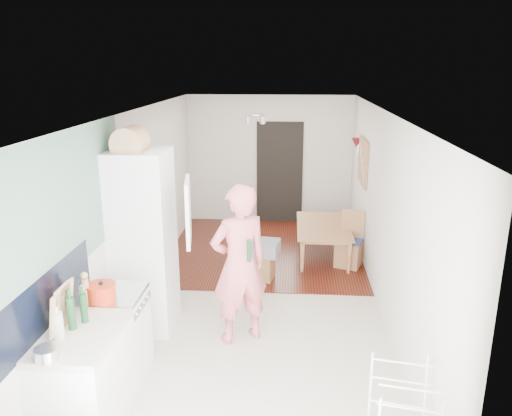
# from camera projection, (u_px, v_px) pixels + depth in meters

# --- Properties ---
(room_shell) EXTENTS (3.20, 7.00, 2.50)m
(room_shell) POSITION_uv_depth(u_px,v_px,m) (257.00, 211.00, 6.39)
(room_shell) COLOR beige
(room_shell) RESTS_ON ground
(floor) EXTENTS (3.20, 7.00, 0.01)m
(floor) POSITION_uv_depth(u_px,v_px,m) (257.00, 299.00, 6.74)
(floor) COLOR beige
(floor) RESTS_ON ground
(wood_floor_overlay) EXTENTS (3.20, 3.30, 0.01)m
(wood_floor_overlay) POSITION_uv_depth(u_px,v_px,m) (265.00, 250.00, 8.51)
(wood_floor_overlay) COLOR #522215
(wood_floor_overlay) RESTS_ON room_shell
(sage_wall_panel) EXTENTS (0.02, 3.00, 1.30)m
(sage_wall_panel) POSITION_uv_depth(u_px,v_px,m) (62.00, 206.00, 4.42)
(sage_wall_panel) COLOR slate
(sage_wall_panel) RESTS_ON room_shell
(tile_splashback) EXTENTS (0.02, 1.90, 0.50)m
(tile_splashback) POSITION_uv_depth(u_px,v_px,m) (42.00, 307.00, 4.09)
(tile_splashback) COLOR black
(tile_splashback) RESTS_ON room_shell
(doorway_recess) EXTENTS (0.90, 0.04, 2.00)m
(doorway_recess) POSITION_uv_depth(u_px,v_px,m) (280.00, 173.00, 9.78)
(doorway_recess) COLOR black
(doorway_recess) RESTS_ON room_shell
(base_cabinet) EXTENTS (0.60, 0.90, 0.86)m
(base_cabinet) POSITION_uv_depth(u_px,v_px,m) (85.00, 384.00, 4.27)
(base_cabinet) COLOR white
(base_cabinet) RESTS_ON room_shell
(worktop) EXTENTS (0.62, 0.92, 0.06)m
(worktop) POSITION_uv_depth(u_px,v_px,m) (79.00, 336.00, 4.14)
(worktop) COLOR beige
(worktop) RESTS_ON room_shell
(range_cooker) EXTENTS (0.60, 0.60, 0.88)m
(range_cooker) POSITION_uv_depth(u_px,v_px,m) (115.00, 337.00, 4.99)
(range_cooker) COLOR white
(range_cooker) RESTS_ON room_shell
(cooker_top) EXTENTS (0.60, 0.60, 0.04)m
(cooker_top) POSITION_uv_depth(u_px,v_px,m) (111.00, 295.00, 4.86)
(cooker_top) COLOR silver
(cooker_top) RESTS_ON room_shell
(fridge_housing) EXTENTS (0.66, 0.66, 2.15)m
(fridge_housing) POSITION_uv_depth(u_px,v_px,m) (143.00, 242.00, 5.79)
(fridge_housing) COLOR white
(fridge_housing) RESTS_ON room_shell
(fridge_door) EXTENTS (0.14, 0.56, 0.70)m
(fridge_door) POSITION_uv_depth(u_px,v_px,m) (188.00, 211.00, 5.32)
(fridge_door) COLOR white
(fridge_door) RESTS_ON room_shell
(fridge_interior) EXTENTS (0.02, 0.52, 0.66)m
(fridge_interior) POSITION_uv_depth(u_px,v_px,m) (167.00, 203.00, 5.63)
(fridge_interior) COLOR white
(fridge_interior) RESTS_ON room_shell
(pinboard) EXTENTS (0.03, 0.90, 0.70)m
(pinboard) POSITION_uv_depth(u_px,v_px,m) (363.00, 161.00, 8.02)
(pinboard) COLOR tan
(pinboard) RESTS_ON room_shell
(pinboard_frame) EXTENTS (0.00, 0.94, 0.74)m
(pinboard_frame) POSITION_uv_depth(u_px,v_px,m) (362.00, 161.00, 8.02)
(pinboard_frame) COLOR #A47544
(pinboard_frame) RESTS_ON room_shell
(wall_sconce) EXTENTS (0.18, 0.18, 0.16)m
(wall_sconce) POSITION_uv_depth(u_px,v_px,m) (356.00, 143.00, 8.59)
(wall_sconce) COLOR maroon
(wall_sconce) RESTS_ON room_shell
(person) EXTENTS (0.95, 0.84, 2.17)m
(person) POSITION_uv_depth(u_px,v_px,m) (239.00, 251.00, 5.48)
(person) COLOR #EC7073
(person) RESTS_ON floor
(dining_table) EXTENTS (0.73, 1.30, 0.46)m
(dining_table) POSITION_uv_depth(u_px,v_px,m) (325.00, 243.00, 8.18)
(dining_table) COLOR #A47544
(dining_table) RESTS_ON floor
(dining_chair) EXTENTS (0.47, 0.47, 0.87)m
(dining_chair) POSITION_uv_depth(u_px,v_px,m) (349.00, 240.00, 7.72)
(dining_chair) COLOR #A47544
(dining_chair) RESTS_ON floor
(stool) EXTENTS (0.36, 0.36, 0.40)m
(stool) POSITION_uv_depth(u_px,v_px,m) (263.00, 267.00, 7.31)
(stool) COLOR #A47544
(stool) RESTS_ON floor
(grey_drape) EXTENTS (0.49, 0.49, 0.19)m
(grey_drape) POSITION_uv_depth(u_px,v_px,m) (264.00, 248.00, 7.24)
(grey_drape) COLOR gray
(grey_drape) RESTS_ON stool
(bread_bin) EXTENTS (0.41, 0.39, 0.19)m
(bread_bin) POSITION_uv_depth(u_px,v_px,m) (130.00, 143.00, 5.38)
(bread_bin) COLOR tan
(bread_bin) RESTS_ON fridge_housing
(red_casserole) EXTENTS (0.34, 0.34, 0.16)m
(red_casserole) POSITION_uv_depth(u_px,v_px,m) (102.00, 292.00, 4.69)
(red_casserole) COLOR red
(red_casserole) RESTS_ON cooker_top
(steel_pan) EXTENTS (0.23, 0.23, 0.09)m
(steel_pan) POSITION_uv_depth(u_px,v_px,m) (47.00, 353.00, 3.76)
(steel_pan) COLOR silver
(steel_pan) RESTS_ON worktop
(held_bottle) EXTENTS (0.05, 0.05, 0.24)m
(held_bottle) POSITION_uv_depth(u_px,v_px,m) (249.00, 251.00, 5.27)
(held_bottle) COLOR #184120
(held_bottle) RESTS_ON person
(bottle_a) EXTENTS (0.08, 0.08, 0.29)m
(bottle_a) POSITION_uv_depth(u_px,v_px,m) (71.00, 313.00, 4.16)
(bottle_a) COLOR #184120
(bottle_a) RESTS_ON worktop
(bottle_b) EXTENTS (0.07, 0.07, 0.27)m
(bottle_b) POSITION_uv_depth(u_px,v_px,m) (84.00, 308.00, 4.27)
(bottle_b) COLOR #184120
(bottle_b) RESTS_ON worktop
(bottle_c) EXTENTS (0.11, 0.11, 0.23)m
(bottle_c) POSITION_uv_depth(u_px,v_px,m) (58.00, 325.00, 4.03)
(bottle_c) COLOR beige
(bottle_c) RESTS_ON worktop
(pepper_mill_front) EXTENTS (0.06, 0.06, 0.20)m
(pepper_mill_front) POSITION_uv_depth(u_px,v_px,m) (83.00, 301.00, 4.47)
(pepper_mill_front) COLOR tan
(pepper_mill_front) RESTS_ON worktop
(pepper_mill_back) EXTENTS (0.07, 0.07, 0.24)m
(pepper_mill_back) POSITION_uv_depth(u_px,v_px,m) (86.00, 291.00, 4.62)
(pepper_mill_back) COLOR tan
(pepper_mill_back) RESTS_ON worktop
(chopping_boards) EXTENTS (0.08, 0.31, 0.41)m
(chopping_boards) POSITION_uv_depth(u_px,v_px,m) (61.00, 309.00, 4.11)
(chopping_boards) COLOR tan
(chopping_boards) RESTS_ON worktop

